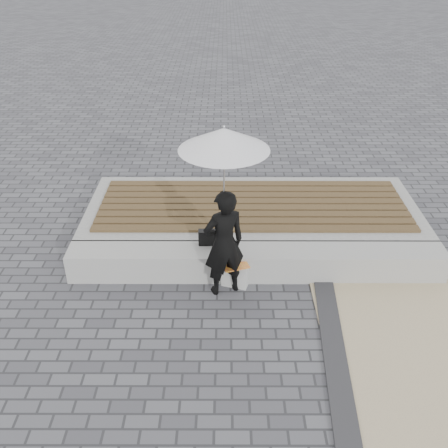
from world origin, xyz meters
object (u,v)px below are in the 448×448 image
Objects in this scene: woman at (224,243)px; parasol at (224,139)px; handbag at (210,237)px; canvas_tote at (235,274)px; seating_ledge at (256,262)px.

woman is 1.10× the size of parasol.
parasol reaches higher than handbag.
handbag reaches higher than canvas_tote.
parasol is 1.66m from handbag.
handbag is at bearing -90.06° from woman.
handbag is at bearing 148.80° from canvas_tote.
parasol is at bearing -140.89° from seating_ledge.
canvas_tote is (0.14, 0.11, -1.90)m from parasol.
parasol reaches higher than canvas_tote.
woman reaches higher than handbag.
seating_ledge is at bearing -13.07° from handbag.
canvas_tote is (0.14, 0.11, -0.54)m from woman.
seating_ledge is 0.76m from woman.
woman is 4.08× the size of canvas_tote.
woman is (-0.43, -0.35, 0.52)m from seating_ledge.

